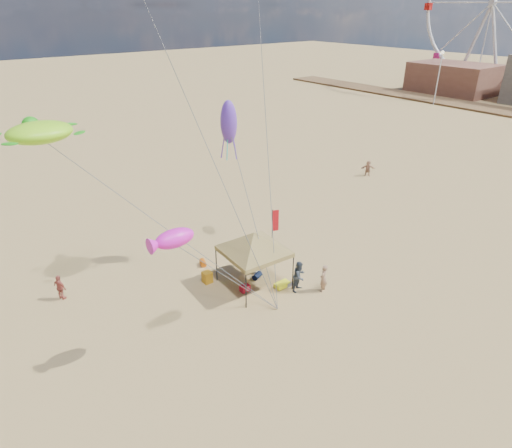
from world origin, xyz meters
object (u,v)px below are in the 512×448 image
object	(u,v)px
person_near_b	(299,276)
person_near_c	(255,260)
canopy_tent	(254,235)
person_far_c	(368,168)
person_far_a	(60,287)
cooler_blue	(246,248)
person_near_a	(323,278)
lamp_north	(440,69)
feather_flag	(275,223)
beach_cart	(282,284)
cooler_red	(245,288)
ferris_wheel	(491,11)
chair_yellow	(207,277)
chair_green	(254,262)

from	to	relation	value
person_near_b	person_near_c	distance (m)	3.07
canopy_tent	person_far_c	bearing A→B (deg)	21.49
person_near_c	person_far_a	world-z (taller)	person_near_c
cooler_blue	person_near_c	xyz separation A→B (m)	(-1.24, -2.55, 0.71)
person_near_a	lamp_north	distance (m)	58.51
feather_flag	person_far_a	size ratio (longest dim) A/B	1.95
canopy_tent	person_near_c	xyz separation A→B (m)	(0.83, 0.94, -2.38)
beach_cart	person_far_c	world-z (taller)	person_far_c
person_near_a	person_near_c	world-z (taller)	person_near_c
feather_flag	cooler_red	distance (m)	5.41
feather_flag	person_near_b	xyz separation A→B (m)	(-1.88, -4.42, -1.05)
person_near_c	lamp_north	xyz separation A→B (m)	(54.18, 21.89, 4.61)
person_near_a	ferris_wheel	world-z (taller)	ferris_wheel
lamp_north	person_far_c	bearing A→B (deg)	-156.87
feather_flag	chair_yellow	bearing A→B (deg)	-174.53
chair_green	cooler_blue	bearing A→B (deg)	66.03
cooler_red	chair_green	bearing A→B (deg)	40.82
canopy_tent	person_near_b	xyz separation A→B (m)	(1.68, -2.01, -2.36)
feather_flag	person_far_c	xyz separation A→B (m)	(16.19, 5.37, -1.23)
person_far_c	lamp_north	bearing A→B (deg)	64.86
canopy_tent	cooler_blue	xyz separation A→B (m)	(2.07, 3.49, -3.09)
canopy_tent	person_far_a	distance (m)	11.02
feather_flag	beach_cart	xyz separation A→B (m)	(-2.48, -3.65, -1.77)
lamp_north	person_far_a	bearing A→B (deg)	-164.86
ferris_wheel	lamp_north	bearing A→B (deg)	-172.60
cooler_blue	person_near_a	world-z (taller)	person_near_a
cooler_blue	ferris_wheel	distance (m)	74.43
beach_cart	person_far_c	bearing A→B (deg)	25.79
cooler_blue	ferris_wheel	size ratio (longest dim) A/B	0.02
chair_yellow	ferris_wheel	world-z (taller)	ferris_wheel
person_far_a	person_far_c	size ratio (longest dim) A/B	1.02
lamp_north	ferris_wheel	world-z (taller)	ferris_wheel
canopy_tent	person_far_c	xyz separation A→B (m)	(19.76, 7.78, -2.54)
chair_yellow	person_far_c	distance (m)	22.57
feather_flag	beach_cart	bearing A→B (deg)	-124.19
cooler_blue	beach_cart	xyz separation A→B (m)	(-0.99, -4.73, 0.01)
lamp_north	beach_cart	bearing A→B (deg)	-155.94
chair_green	person_far_c	xyz separation A→B (m)	(18.55, 6.23, 0.39)
cooler_blue	person_near_c	size ratio (longest dim) A/B	0.30
person_far_c	ferris_wheel	world-z (taller)	ferris_wheel
cooler_blue	person_far_c	world-z (taller)	person_far_c
feather_flag	person_far_c	size ratio (longest dim) A/B	1.98
cooler_blue	beach_cart	world-z (taller)	cooler_blue
canopy_tent	lamp_north	size ratio (longest dim) A/B	0.77
chair_green	person_far_c	bearing A→B (deg)	18.57
cooler_blue	beach_cart	size ratio (longest dim) A/B	0.60
cooler_red	person_near_b	xyz separation A→B (m)	(2.50, -1.80, 0.73)
cooler_blue	person_near_c	world-z (taller)	person_near_c
ferris_wheel	person_near_c	bearing A→B (deg)	-161.30
lamp_north	ferris_wheel	distance (m)	19.01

